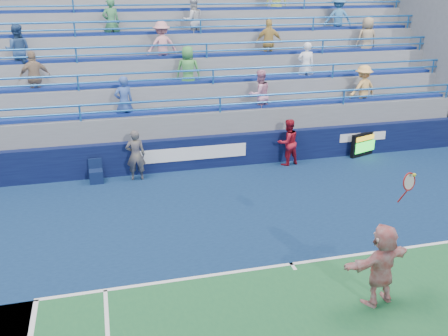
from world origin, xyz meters
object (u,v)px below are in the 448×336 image
object	(u,v)px
tennis_player	(382,265)
ball_girl	(288,142)
judge_chair	(96,175)
line_judge	(136,155)
serve_speed_board	(365,144)

from	to	relation	value
tennis_player	ball_girl	xyz separation A→B (m)	(1.08, 7.80, -0.05)
judge_chair	line_judge	distance (m)	1.39
serve_speed_board	line_judge	bearing A→B (deg)	-177.89
line_judge	tennis_player	bearing A→B (deg)	121.63
tennis_player	line_judge	size ratio (longest dim) A/B	1.66
serve_speed_board	judge_chair	world-z (taller)	serve_speed_board
serve_speed_board	tennis_player	bearing A→B (deg)	-117.25
tennis_player	line_judge	world-z (taller)	tennis_player
judge_chair	ball_girl	distance (m)	6.43
line_judge	ball_girl	distance (m)	5.15
tennis_player	line_judge	bearing A→B (deg)	117.90
serve_speed_board	judge_chair	distance (m)	9.45
line_judge	ball_girl	size ratio (longest dim) A/B	1.02
serve_speed_board	ball_girl	bearing A→B (deg)	-176.54
tennis_player	serve_speed_board	bearing A→B (deg)	62.75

